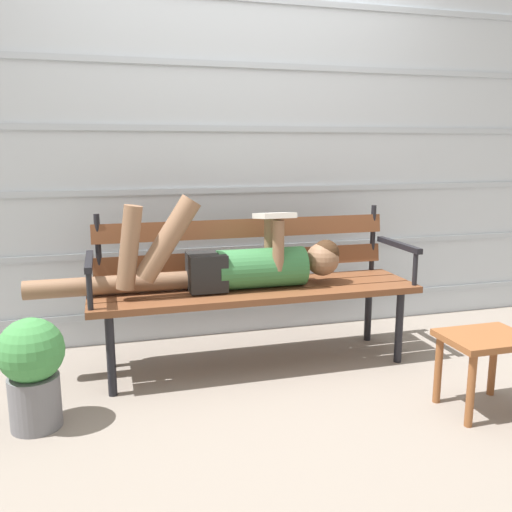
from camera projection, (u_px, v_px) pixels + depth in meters
The scene contains 6 objects.
ground_plane at pixel (259, 368), 3.05m from camera, with size 12.00×12.00×0.00m, color gray.
house_siding at pixel (231, 160), 3.44m from camera, with size 4.85×0.08×2.29m.
park_bench at pixel (253, 278), 3.08m from camera, with size 1.82×0.50×0.87m.
reclining_person at pixel (232, 263), 2.95m from camera, with size 1.71×0.25×0.53m.
footstool at pixel (485, 351), 2.52m from camera, with size 0.39×0.30×0.37m.
potted_plant at pixel (32, 368), 2.36m from camera, with size 0.28×0.28×0.50m.
Camera 1 is at (-0.79, -2.76, 1.22)m, focal length 38.04 mm.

